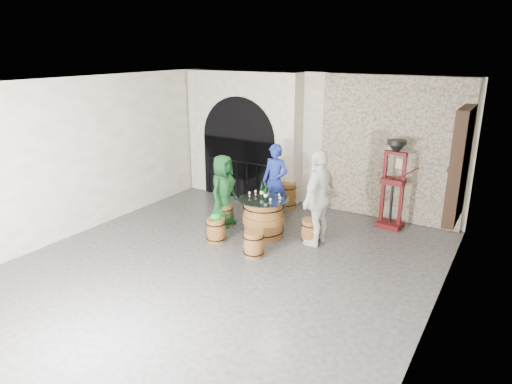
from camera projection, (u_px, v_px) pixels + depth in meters
The scene contains 30 objects.
ground at pixel (221, 267), 8.13m from camera, with size 8.00×8.00×0.00m, color #2C2C2F.
wall_back at pixel (316, 141), 10.91m from camera, with size 8.00×8.00×0.00m, color silver.
wall_left at pixel (80, 157), 9.36m from camera, with size 8.00×8.00×0.00m, color silver.
wall_right at pixel (439, 220), 5.93m from camera, with size 8.00×8.00×0.00m, color silver.
ceiling at pixel (217, 84), 7.15m from camera, with size 8.00×8.00×0.00m, color beige.
stone_facing_panel at pixel (391, 150), 9.98m from camera, with size 3.20×0.12×3.18m, color #B1A48D.
arched_opening at pixel (243, 136), 11.63m from camera, with size 3.10×0.60×3.19m.
shuttered_window at pixel (459, 165), 7.88m from camera, with size 0.23×1.10×2.00m.
barrel_table at pixel (263, 217), 9.41m from camera, with size 1.04×1.04×0.80m.
barrel_stool_left at pixel (225, 215), 9.98m from camera, with size 0.40×0.40×0.49m.
barrel_stool_far at pixel (274, 208), 10.39m from camera, with size 0.40×0.40×0.49m.
barrel_stool_right at pixel (311, 231), 9.10m from camera, with size 0.40×0.40×0.49m.
barrel_stool_near_right at pixel (254, 244), 8.51m from camera, with size 0.40×0.40×0.49m.
barrel_stool_near_left at pixel (216, 230), 9.15m from camera, with size 0.40×0.40×0.49m.
green_cap at pixel (216, 217), 9.06m from camera, with size 0.26×0.21×0.12m.
person_green at pixel (223, 191), 9.83m from camera, with size 0.77×0.50×1.58m, color #113E1A.
person_blue at pixel (275, 181), 10.32m from camera, with size 0.62×0.41×1.69m, color navy.
person_white at pixel (319, 198), 8.83m from camera, with size 1.13×0.47×1.92m, color white.
wine_bottle_left at pixel (262, 191), 9.35m from camera, with size 0.08×0.08×0.32m.
wine_bottle_center at pixel (266, 194), 9.18m from camera, with size 0.08×0.08×0.32m.
wine_bottle_right at pixel (267, 192), 9.27m from camera, with size 0.08×0.08×0.32m.
tasting_glass_a at pixel (250, 194), 9.41m from camera, with size 0.05×0.05×0.10m, color #A15F1F, non-canonical shape.
tasting_glass_b at pixel (280, 199), 9.10m from camera, with size 0.05×0.05×0.10m, color #A15F1F, non-canonical shape.
tasting_glass_c at pixel (268, 193), 9.50m from camera, with size 0.05×0.05×0.10m, color #A15F1F, non-canonical shape.
tasting_glass_d at pixel (279, 196), 9.29m from camera, with size 0.05×0.05×0.10m, color #A15F1F, non-canonical shape.
tasting_glass_e at pixel (270, 201), 9.00m from camera, with size 0.05×0.05×0.10m, color #A15F1F, non-canonical shape.
tasting_glass_f at pixel (256, 193), 9.51m from camera, with size 0.05×0.05×0.10m, color #A15F1F, non-canonical shape.
side_barrel at pixel (287, 195), 11.08m from camera, with size 0.47×0.47×0.63m.
corking_press at pixel (394, 177), 9.64m from camera, with size 0.80×0.47×1.92m.
control_box at pixel (400, 163), 9.86m from camera, with size 0.18×0.10×0.22m, color silver.
Camera 1 is at (4.30, -5.97, 3.76)m, focal length 32.00 mm.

